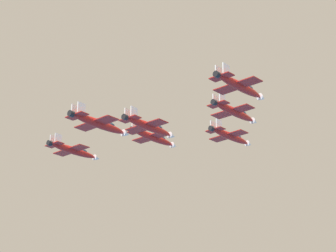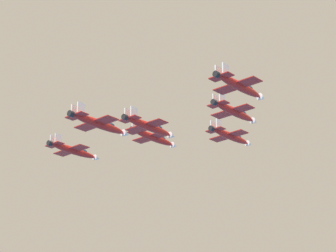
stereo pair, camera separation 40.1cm
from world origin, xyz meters
name	(u,v)px [view 2 (the right image)]	position (x,y,z in m)	size (l,w,h in m)	color
jet_lead	(230,136)	(19.28, -13.72, 154.36)	(13.44, 16.48, 3.98)	red
jet_left_wingman	(153,137)	(20.77, 8.14, 152.91)	(13.82, 16.43, 4.01)	red
jet_right_wingman	(234,112)	(-2.05, -8.73, 152.84)	(13.72, 16.34, 3.98)	red
jet_left_outer	(74,150)	(22.25, 30.00, 148.07)	(13.11, 16.21, 3.90)	red
jet_right_outer	(240,86)	(-23.38, -3.74, 150.19)	(13.69, 16.38, 3.98)	red
jet_slot_rear	(149,126)	(-0.56, 13.13, 147.75)	(13.76, 16.42, 4.00)	red
jet_trailing	(99,124)	(-10.49, 26.55, 143.65)	(13.58, 16.54, 4.00)	red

